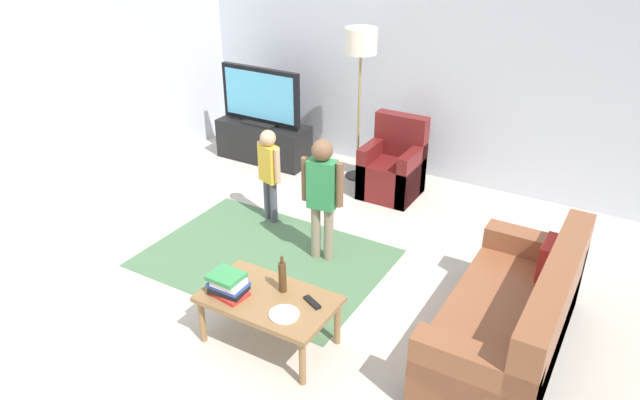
# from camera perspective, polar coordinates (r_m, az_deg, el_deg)

# --- Properties ---
(ground) EXTENTS (7.80, 7.80, 0.00)m
(ground) POSITION_cam_1_polar(r_m,az_deg,el_deg) (5.25, -3.37, -8.93)
(ground) COLOR beige
(wall_back) EXTENTS (6.00, 0.12, 2.70)m
(wall_back) POSITION_cam_1_polar(r_m,az_deg,el_deg) (7.13, 10.08, 12.73)
(wall_back) COLOR silver
(wall_back) RESTS_ON ground
(wall_left) EXTENTS (0.12, 6.00, 2.70)m
(wall_left) POSITION_cam_1_polar(r_m,az_deg,el_deg) (6.66, -26.07, 9.36)
(wall_left) COLOR silver
(wall_left) RESTS_ON ground
(area_rug) EXTENTS (2.20, 1.60, 0.01)m
(area_rug) POSITION_cam_1_polar(r_m,az_deg,el_deg) (5.73, -5.19, -5.50)
(area_rug) COLOR #4C724C
(area_rug) RESTS_ON ground
(tv_stand) EXTENTS (1.20, 0.44, 0.50)m
(tv_stand) POSITION_cam_1_polar(r_m,az_deg,el_deg) (7.72, -5.37, 5.50)
(tv_stand) COLOR black
(tv_stand) RESTS_ON ground
(tv) EXTENTS (1.10, 0.28, 0.71)m
(tv) POSITION_cam_1_polar(r_m,az_deg,el_deg) (7.50, -5.67, 9.74)
(tv) COLOR black
(tv) RESTS_ON tv_stand
(couch) EXTENTS (0.80, 1.80, 0.86)m
(couch) POSITION_cam_1_polar(r_m,az_deg,el_deg) (4.70, 18.13, -11.05)
(couch) COLOR brown
(couch) RESTS_ON ground
(armchair) EXTENTS (0.60, 0.60, 0.90)m
(armchair) POSITION_cam_1_polar(r_m,az_deg,el_deg) (6.83, 7.01, 2.91)
(armchair) COLOR maroon
(armchair) RESTS_ON ground
(floor_lamp) EXTENTS (0.36, 0.36, 1.78)m
(floor_lamp) POSITION_cam_1_polar(r_m,az_deg,el_deg) (6.82, 3.90, 14.09)
(floor_lamp) COLOR #262626
(floor_lamp) RESTS_ON ground
(child_near_tv) EXTENTS (0.32, 0.18, 1.01)m
(child_near_tv) POSITION_cam_1_polar(r_m,az_deg,el_deg) (6.10, -4.86, 3.10)
(child_near_tv) COLOR #4C4C59
(child_near_tv) RESTS_ON ground
(child_center) EXTENTS (0.40, 0.19, 1.19)m
(child_center) POSITION_cam_1_polar(r_m,az_deg,el_deg) (5.37, 0.21, 1.01)
(child_center) COLOR gray
(child_center) RESTS_ON ground
(coffee_table) EXTENTS (1.00, 0.60, 0.42)m
(coffee_table) POSITION_cam_1_polar(r_m,az_deg,el_deg) (4.55, -4.91, -9.67)
(coffee_table) COLOR olive
(coffee_table) RESTS_ON ground
(book_stack) EXTENTS (0.30, 0.23, 0.17)m
(book_stack) POSITION_cam_1_polar(r_m,az_deg,el_deg) (4.54, -8.72, -7.97)
(book_stack) COLOR red
(book_stack) RESTS_ON coffee_table
(bottle) EXTENTS (0.06, 0.06, 0.31)m
(bottle) POSITION_cam_1_polar(r_m,az_deg,el_deg) (4.50, -3.59, -7.29)
(bottle) COLOR #4C3319
(bottle) RESTS_ON coffee_table
(tv_remote) EXTENTS (0.17, 0.12, 0.02)m
(tv_remote) POSITION_cam_1_polar(r_m,az_deg,el_deg) (4.43, -0.74, -9.70)
(tv_remote) COLOR black
(tv_remote) RESTS_ON coffee_table
(plate) EXTENTS (0.22, 0.22, 0.02)m
(plate) POSITION_cam_1_polar(r_m,az_deg,el_deg) (4.33, -3.43, -10.81)
(plate) COLOR white
(plate) RESTS_ON coffee_table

